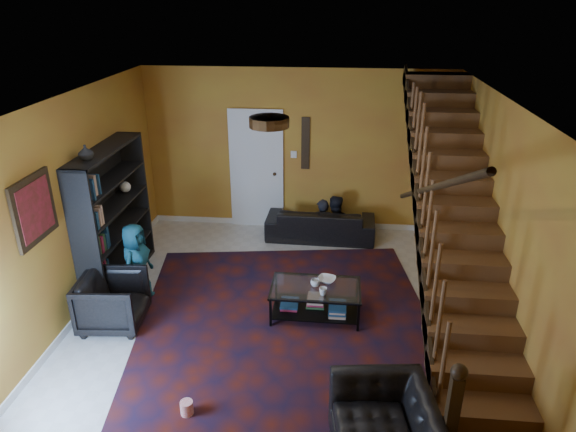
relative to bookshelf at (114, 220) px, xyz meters
name	(u,v)px	position (x,y,z in m)	size (l,w,h in m)	color
floor	(280,311)	(2.40, -0.60, -0.96)	(5.50, 5.50, 0.00)	beige
room	(206,256)	(1.07, 0.73, -0.91)	(5.50, 5.50, 5.50)	gold
staircase	(456,222)	(4.53, -0.60, 0.43)	(0.95, 5.02, 3.18)	brown
bookshelf	(114,220)	(0.00, 0.00, 0.00)	(0.35, 1.80, 2.00)	black
door	(257,171)	(1.70, 2.12, 0.06)	(0.82, 0.05, 2.05)	silver
framed_picture	(34,209)	(-0.17, -1.50, 0.79)	(0.04, 0.74, 0.74)	maroon
wall_hanging	(305,143)	(2.55, 2.13, 0.59)	(0.14, 0.03, 0.90)	black
ceiling_fixture	(269,122)	(2.40, -1.40, 1.78)	(0.40, 0.40, 0.10)	#3F2814
rug	(287,329)	(2.54, -1.01, -0.95)	(3.71, 4.24, 0.02)	#44130C
sofa	(320,223)	(2.86, 1.70, -0.70)	(1.84, 0.72, 0.54)	black
armchair_left	(113,301)	(0.35, -1.10, -0.61)	(0.75, 0.77, 0.70)	black
armchair_right	(384,430)	(3.59, -2.85, -0.64)	(1.01, 0.88, 0.65)	black
person_adult_a	(322,230)	(2.88, 1.75, -0.85)	(0.42, 0.27, 1.14)	black
person_adult_b	(333,229)	(3.08, 1.75, -0.81)	(0.59, 0.46, 1.21)	black
person_child	(136,263)	(0.45, -0.49, -0.40)	(0.55, 0.36, 1.13)	#164757
coffee_table	(315,299)	(2.88, -0.67, -0.71)	(1.16, 0.68, 0.44)	black
cup_a	(315,283)	(2.87, -0.65, -0.48)	(0.12, 0.12, 0.09)	#999999
cup_b	(323,291)	(2.98, -0.84, -0.48)	(0.10, 0.10, 0.09)	#999999
bowl	(327,280)	(3.02, -0.52, -0.50)	(0.23, 0.23, 0.06)	#999999
vase	(86,153)	(0.00, -0.50, 1.13)	(0.18, 0.18, 0.19)	#999999
popcorn_bucket	(187,408)	(1.68, -2.52, -0.87)	(0.13, 0.13, 0.15)	red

